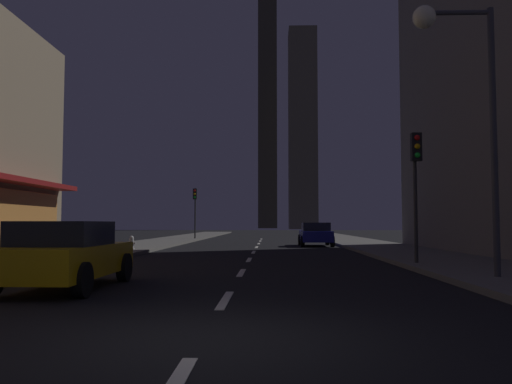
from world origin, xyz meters
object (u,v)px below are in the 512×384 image
(car_parked_far, at_px, (315,234))
(traffic_light_far_left, at_px, (195,202))
(traffic_light_near_right, at_px, (416,168))
(fire_hydrant_far_left, at_px, (131,243))
(street_lamp_right, at_px, (458,72))
(car_parked_near, at_px, (65,254))

(car_parked_far, bearing_deg, traffic_light_far_left, 130.11)
(traffic_light_near_right, bearing_deg, fire_hydrant_far_left, 144.24)
(street_lamp_right, bearing_deg, car_parked_near, -171.17)
(fire_hydrant_far_left, distance_m, traffic_light_near_right, 14.31)
(car_parked_near, height_order, traffic_light_far_left, traffic_light_far_left)
(car_parked_far, xyz_separation_m, fire_hydrant_far_left, (-9.50, -7.25, -0.29))
(car_parked_near, bearing_deg, traffic_light_far_left, 93.42)
(car_parked_near, bearing_deg, traffic_light_near_right, 31.38)
(traffic_light_near_right, xyz_separation_m, traffic_light_far_left, (-11.00, 26.26, 0.00))
(fire_hydrant_far_left, height_order, street_lamp_right, street_lamp_right)
(car_parked_near, distance_m, street_lamp_right, 10.06)
(fire_hydrant_far_left, xyz_separation_m, traffic_light_near_right, (11.40, -8.21, 2.74))
(car_parked_near, bearing_deg, car_parked_far, 71.08)
(car_parked_near, relative_size, traffic_light_far_left, 1.01)
(fire_hydrant_far_left, xyz_separation_m, street_lamp_right, (11.28, -12.36, 4.61))
(traffic_light_near_right, bearing_deg, street_lamp_right, -91.66)
(fire_hydrant_far_left, relative_size, traffic_light_far_left, 0.16)
(car_parked_far, height_order, traffic_light_near_right, traffic_light_near_right)
(street_lamp_right, bearing_deg, fire_hydrant_far_left, 132.37)
(car_parked_near, height_order, street_lamp_right, street_lamp_right)
(street_lamp_right, bearing_deg, traffic_light_far_left, 109.68)
(fire_hydrant_far_left, bearing_deg, traffic_light_near_right, -35.76)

